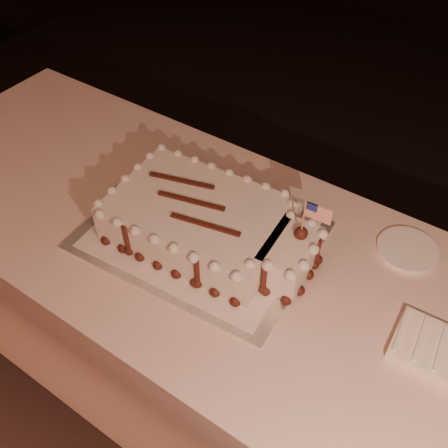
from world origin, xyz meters
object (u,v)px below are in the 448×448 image
Objects in this scene: side_plate at (407,250)px; banquet_table at (241,335)px; cake_board at (200,235)px; napkin_stack at (439,351)px; sheet_cake at (210,224)px.

banquet_table is at bearing -142.07° from side_plate.
banquet_table is 3.94× the size of cake_board.
side_plate is at bearing 122.15° from napkin_stack.
cake_board is at bearing 179.58° from banquet_table.
banquet_table is 0.64m from napkin_stack.
side_plate is (0.46, 0.26, -0.06)m from sheet_cake.
banquet_table is at bearing -4.60° from cake_board.
napkin_stack reaches higher than banquet_table.
cake_board is 0.65m from napkin_stack.
sheet_cake is 0.53m from side_plate.
cake_board reaches higher than banquet_table.
cake_board is at bearing -175.41° from sheet_cake.
side_plate is (-0.16, 0.26, -0.01)m from napkin_stack.
napkin_stack is at bearing 0.47° from sheet_cake.
side_plate is at bearing 37.93° from banquet_table.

